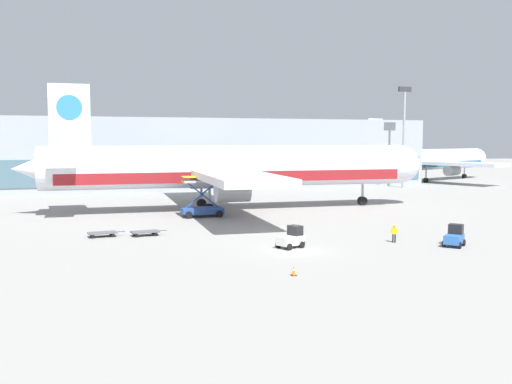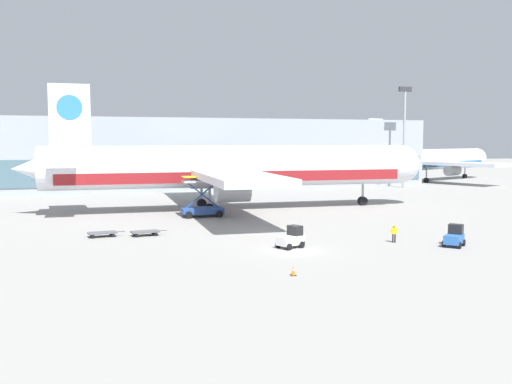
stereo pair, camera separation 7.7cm
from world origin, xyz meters
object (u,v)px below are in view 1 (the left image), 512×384
object	(u,v)px
baggage_dolly_lead	(102,233)
traffic_cone_near	(294,271)
light_mast	(404,129)
baggage_tug_foreground	(454,237)
scissor_lift_loader	(202,201)
ground_crew_near	(394,232)
baggage_dolly_second	(145,232)
airplane_main	(229,168)
airplane_distant	(424,161)
baggage_tug_mid	(291,238)

from	to	relation	value
baggage_dolly_lead	traffic_cone_near	distance (m)	24.64
light_mast	baggage_dolly_lead	world-z (taller)	light_mast
baggage_tug_foreground	scissor_lift_loader	bearing A→B (deg)	82.92
ground_crew_near	light_mast	bearing A→B (deg)	-101.00
light_mast	baggage_tug_foreground	world-z (taller)	light_mast
baggage_tug_foreground	traffic_cone_near	bearing A→B (deg)	158.22
scissor_lift_loader	baggage_dolly_second	size ratio (longest dim) A/B	1.42
airplane_main	ground_crew_near	xyz separation A→B (m)	(8.26, -29.88, -4.83)
ground_crew_near	airplane_distant	bearing A→B (deg)	-104.05
baggage_dolly_second	traffic_cone_near	distance (m)	22.21
baggage_dolly_lead	traffic_cone_near	bearing A→B (deg)	-66.17
baggage_tug_mid	airplane_distant	bearing A→B (deg)	24.98
baggage_tug_foreground	baggage_tug_mid	xyz separation A→B (m)	(-14.59, 3.92, 0.00)
baggage_tug_foreground	ground_crew_near	bearing A→B (deg)	101.64
scissor_lift_loader	traffic_cone_near	bearing A→B (deg)	-88.51
traffic_cone_near	airplane_distant	bearing A→B (deg)	50.72
baggage_tug_mid	baggage_dolly_lead	distance (m)	19.68
baggage_dolly_lead	baggage_dolly_second	world-z (taller)	same
baggage_dolly_lead	airplane_distant	bearing A→B (deg)	30.44
baggage_tug_mid	ground_crew_near	xyz separation A→B (m)	(10.31, -0.55, 0.14)
airplane_main	baggage_dolly_second	distance (m)	23.92
baggage_tug_foreground	baggage_dolly_second	xyz separation A→B (m)	(-26.47, 14.58, -0.49)
airplane_distant	baggage_tug_mid	bearing A→B (deg)	-151.97
airplane_main	airplane_distant	world-z (taller)	airplane_main
traffic_cone_near	light_mast	bearing A→B (deg)	52.39
baggage_tug_mid	ground_crew_near	distance (m)	10.32
ground_crew_near	traffic_cone_near	xyz separation A→B (m)	(-14.05, -9.46, -0.65)
baggage_tug_foreground	baggage_dolly_lead	world-z (taller)	baggage_tug_foreground
light_mast	ground_crew_near	distance (m)	66.44
scissor_lift_loader	airplane_main	bearing A→B (deg)	51.75
ground_crew_near	baggage_tug_mid	bearing A→B (deg)	18.88
light_mast	baggage_tug_mid	size ratio (longest dim) A/B	7.36
airplane_main	airplane_distant	size ratio (longest dim) A/B	1.24
baggage_dolly_lead	baggage_dolly_second	size ratio (longest dim) A/B	1.00
scissor_lift_loader	baggage_tug_foreground	xyz separation A→B (m)	(17.74, -27.24, -1.11)
airplane_distant	baggage_dolly_second	distance (m)	92.19
scissor_lift_loader	baggage_tug_foreground	distance (m)	32.52
light_mast	scissor_lift_loader	size ratio (longest dim) A/B	3.86
baggage_tug_mid	baggage_dolly_lead	xyz separation A→B (m)	(-16.09, 11.31, -0.49)
traffic_cone_near	baggage_tug_foreground	bearing A→B (deg)	18.38
baggage_dolly_lead	ground_crew_near	xyz separation A→B (m)	(26.40, -11.86, 0.62)
light_mast	baggage_dolly_lead	size ratio (longest dim) A/B	5.46
baggage_tug_mid	baggage_dolly_second	size ratio (longest dim) A/B	0.74
airplane_distant	ground_crew_near	distance (m)	84.88
scissor_lift_loader	ground_crew_near	world-z (taller)	scissor_lift_loader
airplane_distant	ground_crew_near	xyz separation A→B (m)	(-49.81, -68.62, -3.92)
airplane_distant	baggage_tug_foreground	size ratio (longest dim) A/B	16.86
airplane_distant	traffic_cone_near	bearing A→B (deg)	-149.80
baggage_tug_mid	traffic_cone_near	size ratio (longest dim) A/B	3.74
airplane_distant	baggage_tug_mid	xyz separation A→B (m)	(-60.12, -68.07, -4.06)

